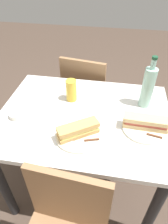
{
  "coord_description": "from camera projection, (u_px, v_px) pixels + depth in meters",
  "views": [
    {
      "loc": [
        -0.16,
        0.92,
        1.54
      ],
      "look_at": [
        0.0,
        0.0,
        0.75
      ],
      "focal_mm": 32.52,
      "sensor_mm": 36.0,
      "label": 1
    }
  ],
  "objects": [
    {
      "name": "olive_bowl",
      "position": [
        17.0,
        114.0,
        1.21
      ],
      "size": [
        0.1,
        0.1,
        0.03
      ],
      "primitive_type": "cylinder",
      "color": "silver",
      "rests_on": "dining_table"
    },
    {
      "name": "knife_near",
      "position": [
        84.0,
        141.0,
        1.05
      ],
      "size": [
        0.17,
        0.07,
        0.01
      ],
      "color": "silver",
      "rests_on": "plate_near"
    },
    {
      "name": "ground_plane",
      "position": [
        84.0,
        180.0,
        1.71
      ],
      "size": [
        8.0,
        8.0,
        0.0
      ],
      "primitive_type": "plane",
      "color": "#47382D"
    },
    {
      "name": "water_bottle",
      "position": [
        148.0,
        87.0,
        1.22
      ],
      "size": [
        0.07,
        0.07,
        0.33
      ],
      "color": "#99C6B7",
      "rests_on": "dining_table"
    },
    {
      "name": "baguette_sandwich_near",
      "position": [
        78.0,
        130.0,
        1.07
      ],
      "size": [
        0.22,
        0.18,
        0.07
      ],
      "color": "tan",
      "rests_on": "plate_near"
    },
    {
      "name": "plate_far",
      "position": [
        144.0,
        128.0,
        1.14
      ],
      "size": [
        0.25,
        0.25,
        0.01
      ],
      "primitive_type": "cylinder",
      "color": "silver",
      "rests_on": "dining_table"
    },
    {
      "name": "beer_glass",
      "position": [
        71.0,
        90.0,
        1.31
      ],
      "size": [
        0.07,
        0.07,
        0.14
      ],
      "primitive_type": "cylinder",
      "color": "gold",
      "rests_on": "dining_table"
    },
    {
      "name": "plate_near",
      "position": [
        78.0,
        135.0,
        1.09
      ],
      "size": [
        0.25,
        0.25,
        0.01
      ],
      "primitive_type": "cylinder",
      "color": "silver",
      "rests_on": "dining_table"
    },
    {
      "name": "baguette_sandwich_far",
      "position": [
        146.0,
        122.0,
        1.11
      ],
      "size": [
        0.24,
        0.08,
        0.07
      ],
      "color": "#DBB77A",
      "rests_on": "plate_far"
    },
    {
      "name": "knife_far",
      "position": [
        147.0,
        134.0,
        1.08
      ],
      "size": [
        0.18,
        0.05,
        0.01
      ],
      "color": "silver",
      "rests_on": "plate_far"
    },
    {
      "name": "chair_near",
      "position": [
        86.0,
        93.0,
        1.86
      ],
      "size": [
        0.46,
        0.46,
        0.84
      ],
      "color": "#936B47",
      "rests_on": "ground"
    },
    {
      "name": "dining_table",
      "position": [
        84.0,
        129.0,
        1.31
      ],
      "size": [
        1.04,
        0.8,
        0.73
      ],
      "color": "silver",
      "rests_on": "ground"
    }
  ]
}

